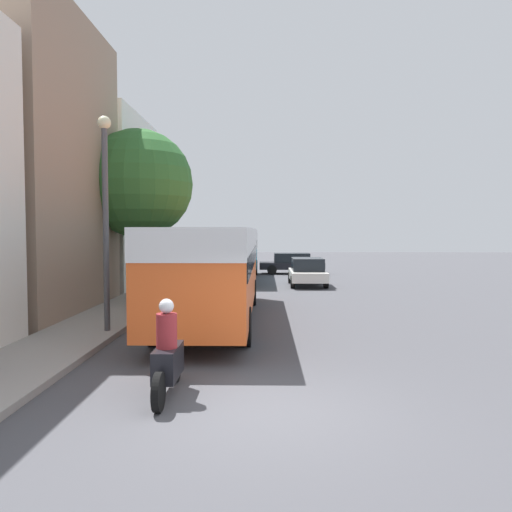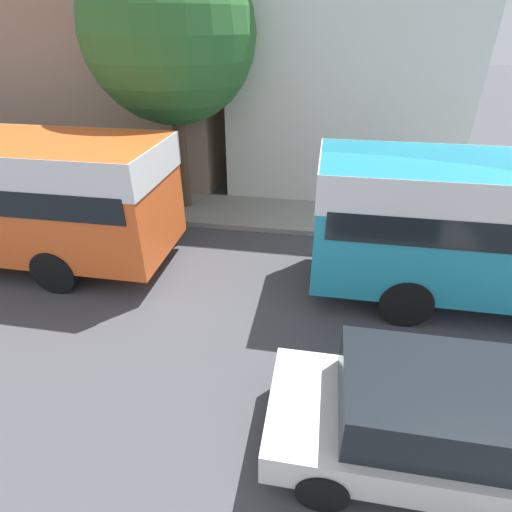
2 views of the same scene
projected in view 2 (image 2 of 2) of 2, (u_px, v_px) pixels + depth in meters
The scene contains 4 objects.
building_midblock at pixel (112, 20), 13.59m from camera, with size 5.30×7.73×10.36m.
building_far_terrace at pixel (348, 50), 12.76m from camera, with size 5.10×6.99×8.66m.
car_far_curb at pixel (426, 419), 5.04m from camera, with size 1.89×4.00×1.47m.
street_tree at pixel (170, 34), 10.17m from camera, with size 4.47×4.47×6.94m.
Camera 2 is at (5.88, 16.87, 5.09)m, focal length 28.00 mm.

